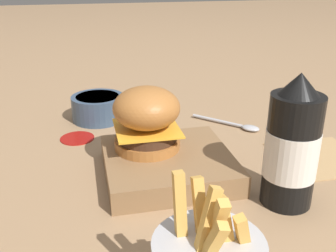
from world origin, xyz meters
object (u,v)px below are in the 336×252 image
Objects in this scene: serving_board at (168,164)px; side_bowl at (98,107)px; burger at (147,118)px; spoon at (238,125)px; ketchup_bottle at (292,147)px.

side_bowl reaches higher than serving_board.
serving_board is 1.77× the size of side_bowl.
side_bowl is at bearing 105.79° from burger.
side_bowl reaches higher than spoon.
side_bowl is (-0.25, 0.39, -0.06)m from ketchup_bottle.
spoon is at bearing 40.33° from serving_board.
serving_board is 0.08m from burger.
burger reaches higher than serving_board.
burger is at bearing 140.16° from ketchup_bottle.
spoon is (0.29, -0.12, -0.02)m from side_bowl.
ketchup_bottle is 1.69× the size of side_bowl.
serving_board is at bearing -48.79° from burger.
serving_board is 0.25m from spoon.
serving_board is 1.05× the size of ketchup_bottle.
ketchup_bottle is (0.15, -0.12, 0.07)m from serving_board.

